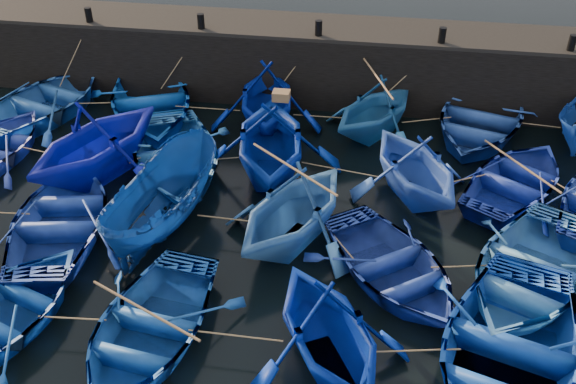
# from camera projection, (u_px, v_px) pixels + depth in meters

# --- Properties ---
(ground) EXTENTS (120.00, 120.00, 0.00)m
(ground) POSITION_uv_depth(u_px,v_px,m) (267.00, 294.00, 14.99)
(ground) COLOR black
(ground) RESTS_ON ground
(quay_wall) EXTENTS (26.00, 2.50, 2.50)m
(quay_wall) POSITION_uv_depth(u_px,v_px,m) (320.00, 63.00, 22.76)
(quay_wall) COLOR black
(quay_wall) RESTS_ON ground
(quay_top) EXTENTS (26.00, 2.50, 0.12)m
(quay_top) POSITION_uv_depth(u_px,v_px,m) (321.00, 27.00, 22.01)
(quay_top) COLOR black
(quay_top) RESTS_ON quay_wall
(bollard_0) EXTENTS (0.24, 0.24, 0.50)m
(bollard_0) POSITION_uv_depth(u_px,v_px,m) (89.00, 15.00, 22.13)
(bollard_0) COLOR black
(bollard_0) RESTS_ON quay_top
(bollard_1) EXTENTS (0.24, 0.24, 0.50)m
(bollard_1) POSITION_uv_depth(u_px,v_px,m) (201.00, 21.00, 21.62)
(bollard_1) COLOR black
(bollard_1) RESTS_ON quay_top
(bollard_2) EXTENTS (0.24, 0.24, 0.50)m
(bollard_2) POSITION_uv_depth(u_px,v_px,m) (319.00, 28.00, 21.10)
(bollard_2) COLOR black
(bollard_2) RESTS_ON quay_top
(bollard_3) EXTENTS (0.24, 0.24, 0.50)m
(bollard_3) POSITION_uv_depth(u_px,v_px,m) (442.00, 35.00, 20.59)
(bollard_3) COLOR black
(bollard_3) RESTS_ON quay_top
(bollard_4) EXTENTS (0.24, 0.24, 0.50)m
(bollard_4) POSITION_uv_depth(u_px,v_px,m) (572.00, 43.00, 20.07)
(bollard_4) COLOR black
(bollard_4) RESTS_ON quay_top
(boat_0) EXTENTS (5.44, 6.37, 1.12)m
(boat_0) POSITION_uv_depth(u_px,v_px,m) (44.00, 102.00, 21.81)
(boat_0) COLOR #1F5297
(boat_0) RESTS_ON ground
(boat_1) EXTENTS (6.01, 6.84, 1.18)m
(boat_1) POSITION_uv_depth(u_px,v_px,m) (150.00, 103.00, 21.64)
(boat_1) COLOR #0843A0
(boat_1) RESTS_ON ground
(boat_2) EXTENTS (4.37, 4.85, 2.26)m
(boat_2) POSITION_uv_depth(u_px,v_px,m) (266.00, 97.00, 20.85)
(boat_2) COLOR #021C90
(boat_2) RESTS_ON ground
(boat_3) EXTENTS (4.87, 5.02, 2.02)m
(boat_3) POSITION_uv_depth(u_px,v_px,m) (375.00, 108.00, 20.48)
(boat_3) COLOR #20629F
(boat_3) RESTS_ON ground
(boat_4) EXTENTS (5.37, 6.42, 1.14)m
(boat_4) POSITION_uv_depth(u_px,v_px,m) (480.00, 119.00, 20.79)
(boat_4) COLOR navy
(boat_4) RESTS_ON ground
(boat_7) EXTENTS (5.72, 6.05, 2.51)m
(boat_7) POSITION_uv_depth(u_px,v_px,m) (96.00, 140.00, 18.34)
(boat_7) COLOR #09119C
(boat_7) RESTS_ON ground
(boat_8) EXTENTS (5.58, 6.41, 1.11)m
(boat_8) POSITION_uv_depth(u_px,v_px,m) (175.00, 157.00, 18.89)
(boat_8) COLOR blue
(boat_8) RESTS_ON ground
(boat_9) EXTENTS (4.90, 5.44, 2.53)m
(boat_9) POSITION_uv_depth(u_px,v_px,m) (271.00, 139.00, 18.37)
(boat_9) COLOR navy
(boat_9) RESTS_ON ground
(boat_10) EXTENTS (5.03, 5.25, 2.14)m
(boat_10) POSITION_uv_depth(u_px,v_px,m) (416.00, 165.00, 17.61)
(boat_10) COLOR blue
(boat_10) RESTS_ON ground
(boat_11) EXTENTS (5.11, 5.51, 0.93)m
(boat_11) POSITION_uv_depth(u_px,v_px,m) (517.00, 180.00, 18.07)
(boat_11) COLOR navy
(boat_11) RESTS_ON ground
(boat_14) EXTENTS (4.50, 5.63, 1.05)m
(boat_14) POSITION_uv_depth(u_px,v_px,m) (62.00, 218.00, 16.52)
(boat_14) COLOR navy
(boat_14) RESTS_ON ground
(boat_15) EXTENTS (2.73, 5.03, 1.84)m
(boat_15) POSITION_uv_depth(u_px,v_px,m) (162.00, 200.00, 16.48)
(boat_15) COLOR navy
(boat_15) RESTS_ON ground
(boat_16) EXTENTS (5.15, 5.43, 2.25)m
(boat_16) POSITION_uv_depth(u_px,v_px,m) (293.00, 207.00, 15.89)
(boat_16) COLOR #2F66B6
(boat_16) RESTS_ON ground
(boat_17) EXTENTS (5.23, 5.51, 0.93)m
(boat_17) POSITION_uv_depth(u_px,v_px,m) (392.00, 266.00, 15.09)
(boat_17) COLOR navy
(boat_17) RESTS_ON ground
(boat_18) EXTENTS (5.68, 6.34, 1.08)m
(boat_18) POSITION_uv_depth(u_px,v_px,m) (530.00, 270.00, 14.88)
(boat_18) COLOR #3371C8
(boat_18) RESTS_ON ground
(boat_21) EXTENTS (4.60, 5.40, 0.95)m
(boat_21) POSITION_uv_depth(u_px,v_px,m) (0.00, 314.00, 13.81)
(boat_21) COLOR #104492
(boat_21) RESTS_ON ground
(boat_22) EXTENTS (3.92, 5.06, 0.97)m
(boat_22) POSITION_uv_depth(u_px,v_px,m) (147.00, 327.00, 13.49)
(boat_22) COLOR #144996
(boat_22) RESTS_ON ground
(boat_23) EXTENTS (4.92, 5.12, 2.08)m
(boat_23) POSITION_uv_depth(u_px,v_px,m) (328.00, 330.00, 12.69)
(boat_23) COLOR #001F8D
(boat_23) RESTS_ON ground
(boat_24) EXTENTS (5.63, 6.72, 1.20)m
(boat_24) POSITION_uv_depth(u_px,v_px,m) (507.00, 353.00, 12.77)
(boat_24) COLOR #0D3DA2
(boat_24) RESTS_ON ground
(wooden_crate) EXTENTS (0.47, 0.37, 0.26)m
(wooden_crate) POSITION_uv_depth(u_px,v_px,m) (281.00, 96.00, 17.53)
(wooden_crate) COLOR brown
(wooden_crate) RESTS_ON boat_9
(mooring_ropes) EXTENTS (17.99, 11.68, 2.10)m
(mooring_ropes) POSITION_uv_depth(u_px,v_px,m) (296.00, 149.00, 18.64)
(mooring_ropes) COLOR tan
(mooring_ropes) RESTS_ON ground
(loose_oars) EXTENTS (10.70, 11.79, 1.38)m
(loose_oars) POSITION_uv_depth(u_px,v_px,m) (350.00, 169.00, 16.52)
(loose_oars) COLOR #99724C
(loose_oars) RESTS_ON ground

